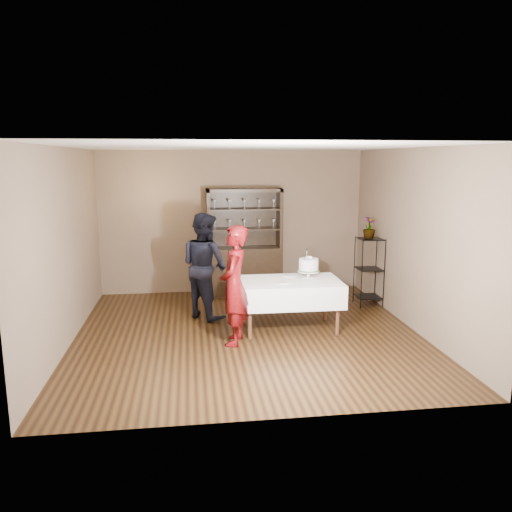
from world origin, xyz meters
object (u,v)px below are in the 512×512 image
object	(u,v)px
plant_etagere	(369,269)
cake_table	(290,292)
man	(204,265)
potted_plant	(369,228)
woman	(234,285)
cake	(309,266)
china_hutch	(244,259)

from	to	relation	value
plant_etagere	cake_table	distance (m)	1.95
man	potted_plant	world-z (taller)	man
woman	cake	world-z (taller)	woman
plant_etagere	cake	bearing A→B (deg)	-145.03
china_hutch	cake_table	world-z (taller)	china_hutch
cake_table	cake	bearing A→B (deg)	26.53
plant_etagere	man	size ratio (longest dim) A/B	0.70
plant_etagere	potted_plant	distance (m)	0.72
woman	man	size ratio (longest dim) A/B	0.97
man	potted_plant	bearing A→B (deg)	-124.03
woman	man	xyz separation A→B (m)	(-0.37, 1.26, 0.02)
potted_plant	cake_table	bearing A→B (deg)	-145.51
cake_table	cake	world-z (taller)	cake
cake_table	potted_plant	distance (m)	2.11
cake_table	potted_plant	world-z (taller)	potted_plant
china_hutch	woman	bearing A→B (deg)	-99.29
woman	man	bearing A→B (deg)	-150.86
plant_etagere	woman	bearing A→B (deg)	-148.13
woman	potted_plant	world-z (taller)	woman
plant_etagere	woman	distance (m)	2.96
cake_table	man	distance (m)	1.49
plant_etagere	woman	xyz separation A→B (m)	(-2.51, -1.56, 0.18)
potted_plant	man	bearing A→B (deg)	-173.45
man	woman	bearing A→B (deg)	155.71
cake_table	cake	distance (m)	0.51
plant_etagere	cake_table	size ratio (longest dim) A/B	0.79
china_hutch	plant_etagere	world-z (taller)	china_hutch
china_hutch	woman	distance (m)	2.65
china_hutch	cake_table	size ratio (longest dim) A/B	1.32
cake	potted_plant	size ratio (longest dim) A/B	1.24
cake_table	potted_plant	xyz separation A→B (m)	(1.61, 1.11, 0.80)
cake	potted_plant	distance (m)	1.66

